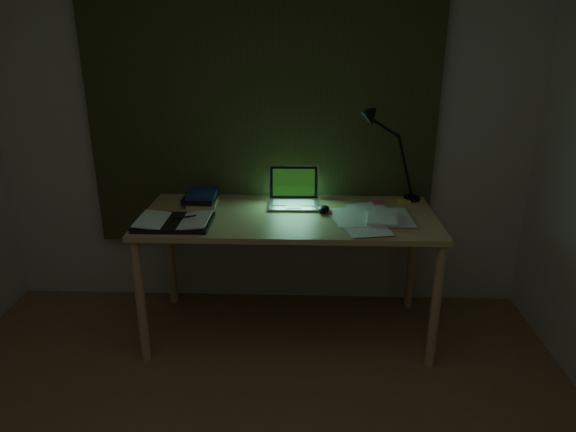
% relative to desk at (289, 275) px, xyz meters
% --- Properties ---
extents(wall_back, '(3.50, 0.00, 2.50)m').
position_rel_desk_xyz_m(wall_back, '(-0.19, 0.46, 0.86)').
color(wall_back, beige).
rests_on(wall_back, ground).
extents(curtain, '(2.20, 0.06, 2.00)m').
position_rel_desk_xyz_m(curtain, '(-0.19, 0.42, 1.06)').
color(curtain, '#272D16').
rests_on(curtain, wall_back).
extents(desk, '(1.72, 0.75, 0.78)m').
position_rel_desk_xyz_m(desk, '(0.00, 0.00, 0.00)').
color(desk, tan).
rests_on(desk, floor).
extents(laptop, '(0.31, 0.35, 0.22)m').
position_rel_desk_xyz_m(laptop, '(0.02, 0.15, 0.50)').
color(laptop, '#A3A3A7').
rests_on(laptop, desk).
extents(open_textbook, '(0.42, 0.30, 0.04)m').
position_rel_desk_xyz_m(open_textbook, '(-0.63, -0.19, 0.41)').
color(open_textbook, silver).
rests_on(open_textbook, desk).
extents(book_stack, '(0.20, 0.23, 0.09)m').
position_rel_desk_xyz_m(book_stack, '(-0.55, 0.18, 0.44)').
color(book_stack, silver).
rests_on(book_stack, desk).
extents(loose_papers, '(0.40, 0.42, 0.02)m').
position_rel_desk_xyz_m(loose_papers, '(0.48, -0.06, 0.40)').
color(loose_papers, silver).
rests_on(loose_papers, desk).
extents(mouse, '(0.10, 0.12, 0.04)m').
position_rel_desk_xyz_m(mouse, '(0.20, 0.05, 0.41)').
color(mouse, black).
rests_on(mouse, desk).
extents(sticky_yellow, '(0.08, 0.08, 0.01)m').
position_rel_desk_xyz_m(sticky_yellow, '(0.72, 0.26, 0.40)').
color(sticky_yellow, yellow).
rests_on(sticky_yellow, desk).
extents(sticky_pink, '(0.08, 0.08, 0.01)m').
position_rel_desk_xyz_m(sticky_pink, '(0.55, 0.22, 0.40)').
color(sticky_pink, '#CF5069').
rests_on(sticky_pink, desk).
extents(desk_lamp, '(0.38, 0.30, 0.57)m').
position_rel_desk_xyz_m(desk_lamp, '(0.77, 0.30, 0.68)').
color(desk_lamp, black).
rests_on(desk_lamp, desk).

